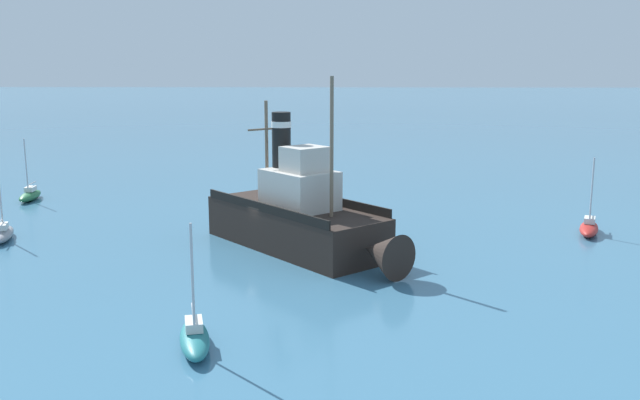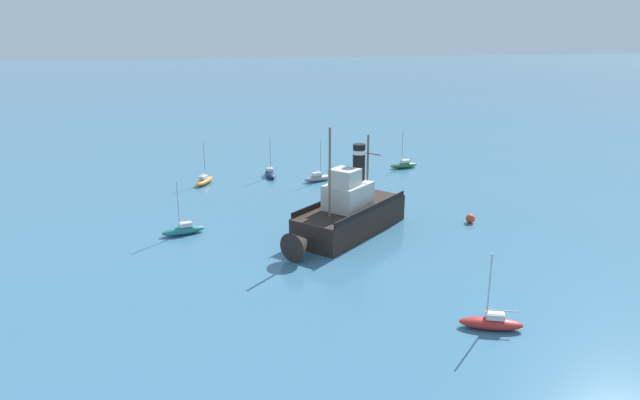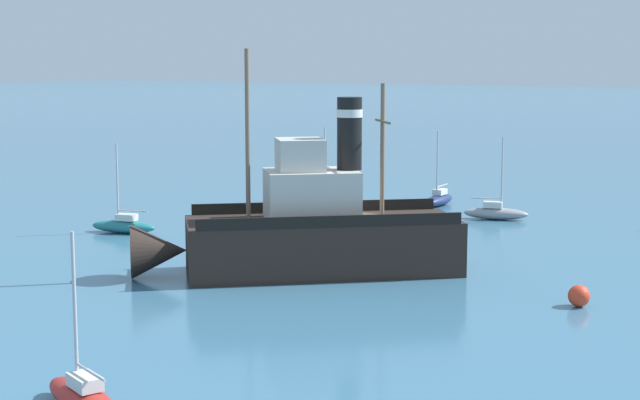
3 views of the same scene
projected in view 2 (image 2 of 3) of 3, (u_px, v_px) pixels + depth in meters
The scene contains 9 objects.
ground_plane at pixel (347, 227), 52.30m from camera, with size 600.00×600.00×0.00m, color teal.
old_tugboat at pixel (347, 214), 49.92m from camera, with size 13.06×12.02×9.90m.
sailboat_orange at pixel (204, 181), 66.39m from camera, with size 2.73×3.88×4.90m.
sailboat_grey at pixel (318, 178), 67.70m from camera, with size 3.96×2.18×4.90m.
sailboat_teal at pixel (184, 230), 50.29m from camera, with size 3.95×2.01×4.90m.
sailboat_red at pixel (491, 322), 34.51m from camera, with size 3.94×2.42×4.90m.
sailboat_green at pixel (404, 165), 74.01m from camera, with size 3.89×1.47×4.90m.
sailboat_navy at pixel (270, 173), 69.69m from camera, with size 1.23×3.84×4.90m.
mooring_buoy at pixel (470, 218), 53.24m from camera, with size 0.85×0.85×0.85m, color red.
Camera 2 is at (13.55, 47.49, 17.56)m, focal length 32.00 mm.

